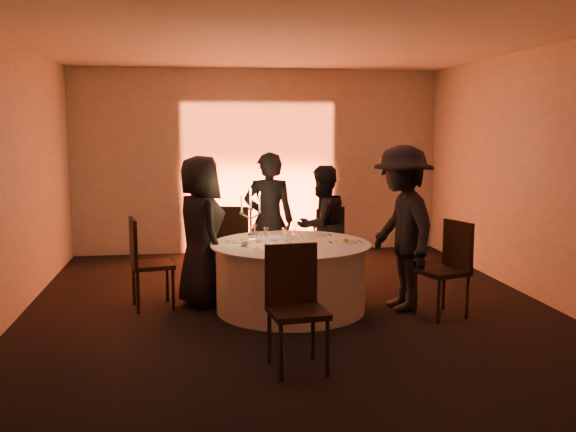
{
  "coord_description": "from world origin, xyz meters",
  "views": [
    {
      "loc": [
        -1.07,
        -7.01,
        2.07
      ],
      "look_at": [
        0.0,
        0.2,
        1.05
      ],
      "focal_mm": 40.0,
      "sensor_mm": 36.0,
      "label": 1
    }
  ],
  "objects": [
    {
      "name": "wall_back",
      "position": [
        0.0,
        3.5,
        1.5
      ],
      "size": [
        7.0,
        0.0,
        7.0
      ],
      "primitive_type": "plane",
      "rotation": [
        1.57,
        0.0,
        0.0
      ],
      "color": "#B0ACA4",
      "rests_on": "floor"
    },
    {
      "name": "coffee_cup",
      "position": [
        -0.52,
        -0.11,
        0.8
      ],
      "size": [
        0.11,
        0.11,
        0.07
      ],
      "color": "white",
      "rests_on": "banquet_table"
    },
    {
      "name": "guest_right",
      "position": [
        1.25,
        -0.14,
        0.93
      ],
      "size": [
        0.82,
        1.27,
        1.87
      ],
      "primitive_type": "imported",
      "rotation": [
        0.0,
        0.0,
        -1.46
      ],
      "color": "black",
      "rests_on": "floor"
    },
    {
      "name": "guest_back_right",
      "position": [
        0.58,
        1.1,
        0.79
      ],
      "size": [
        0.95,
        0.88,
        1.57
      ],
      "primitive_type": "imported",
      "rotation": [
        0.0,
        0.0,
        -2.66
      ],
      "color": "black",
      "rests_on": "floor"
    },
    {
      "name": "plate_front",
      "position": [
        -0.0,
        -0.54,
        0.78
      ],
      "size": [
        0.36,
        0.26,
        0.01
      ],
      "color": "white",
      "rests_on": "banquet_table"
    },
    {
      "name": "wall_front",
      "position": [
        0.0,
        -3.5,
        1.5
      ],
      "size": [
        7.0,
        0.0,
        7.0
      ],
      "primitive_type": "plane",
      "rotation": [
        -1.57,
        0.0,
        0.0
      ],
      "color": "#B0ACA4",
      "rests_on": "floor"
    },
    {
      "name": "candelabra",
      "position": [
        -0.43,
        0.21,
        0.99
      ],
      "size": [
        0.26,
        0.12,
        0.62
      ],
      "color": "white",
      "rests_on": "banquet_table"
    },
    {
      "name": "wall_left",
      "position": [
        -3.0,
        0.0,
        1.5
      ],
      "size": [
        0.0,
        7.0,
        7.0
      ],
      "primitive_type": "plane",
      "rotation": [
        1.57,
        0.0,
        1.57
      ],
      "color": "#B0ACA4",
      "rests_on": "floor"
    },
    {
      "name": "wine_glass_f",
      "position": [
        -0.39,
        0.2,
        0.91
      ],
      "size": [
        0.07,
        0.07,
        0.19
      ],
      "color": "silver",
      "rests_on": "banquet_table"
    },
    {
      "name": "tumbler_d",
      "position": [
        -0.02,
        -0.02,
        0.82
      ],
      "size": [
        0.07,
        0.07,
        0.09
      ],
      "primitive_type": "cylinder",
      "color": "silver",
      "rests_on": "banquet_table"
    },
    {
      "name": "uplighter_fixture",
      "position": [
        0.0,
        3.2,
        0.05
      ],
      "size": [
        0.25,
        0.12,
        0.1
      ],
      "primitive_type": "cube",
      "color": "black",
      "rests_on": "floor"
    },
    {
      "name": "floor",
      "position": [
        0.0,
        0.0,
        0.0
      ],
      "size": [
        7.0,
        7.0,
        0.0
      ],
      "primitive_type": "plane",
      "color": "black",
      "rests_on": "ground"
    },
    {
      "name": "chair_left",
      "position": [
        -1.64,
        0.3,
        0.59
      ],
      "size": [
        0.54,
        0.54,
        1.04
      ],
      "rotation": [
        0.0,
        0.0,
        1.77
      ],
      "color": "black",
      "rests_on": "floor"
    },
    {
      "name": "wine_glass_d",
      "position": [
        -0.09,
        -0.08,
        0.91
      ],
      "size": [
        0.07,
        0.07,
        0.19
      ],
      "color": "silver",
      "rests_on": "banquet_table"
    },
    {
      "name": "wine_glass_c",
      "position": [
        0.07,
        0.12,
        0.91
      ],
      "size": [
        0.07,
        0.07,
        0.19
      ],
      "color": "silver",
      "rests_on": "banquet_table"
    },
    {
      "name": "banquet_table",
      "position": [
        0.0,
        0.0,
        0.38
      ],
      "size": [
        1.8,
        1.8,
        0.77
      ],
      "color": "black",
      "rests_on": "floor"
    },
    {
      "name": "wine_glass_e",
      "position": [
        -0.41,
        -0.27,
        0.91
      ],
      "size": [
        0.07,
        0.07,
        0.19
      ],
      "color": "silver",
      "rests_on": "banquet_table"
    },
    {
      "name": "plate_back_right",
      "position": [
        0.38,
        0.45,
        0.78
      ],
      "size": [
        0.35,
        0.28,
        0.01
      ],
      "color": "white",
      "rests_on": "banquet_table"
    },
    {
      "name": "tumbler_b",
      "position": [
        -0.2,
        -0.36,
        0.82
      ],
      "size": [
        0.07,
        0.07,
        0.09
      ],
      "primitive_type": "cylinder",
      "color": "silver",
      "rests_on": "banquet_table"
    },
    {
      "name": "chair_back_left",
      "position": [
        -0.55,
        1.39,
        0.59
      ],
      "size": [
        0.58,
        0.58,
        1.04
      ],
      "rotation": [
        0.0,
        0.0,
        2.8
      ],
      "color": "black",
      "rests_on": "floor"
    },
    {
      "name": "guest_back_left",
      "position": [
        -0.12,
        1.03,
        0.88
      ],
      "size": [
        0.68,
        0.49,
        1.75
      ],
      "primitive_type": "imported",
      "rotation": [
        0.0,
        0.0,
        3.02
      ],
      "color": "black",
      "rests_on": "floor"
    },
    {
      "name": "chair_front",
      "position": [
        -0.23,
        -1.73,
        0.6
      ],
      "size": [
        0.52,
        0.52,
        1.06
      ],
      "rotation": [
        0.0,
        0.0,
        0.12
      ],
      "color": "black",
      "rests_on": "floor"
    },
    {
      "name": "tumbler_c",
      "position": [
        -0.08,
        -0.32,
        0.82
      ],
      "size": [
        0.07,
        0.07,
        0.09
      ],
      "primitive_type": "cylinder",
      "color": "silver",
      "rests_on": "banquet_table"
    },
    {
      "name": "plate_left",
      "position": [
        -0.52,
        0.16,
        0.79
      ],
      "size": [
        0.36,
        0.25,
        0.08
      ],
      "color": "white",
      "rests_on": "banquet_table"
    },
    {
      "name": "wine_glass_a",
      "position": [
        0.03,
        -0.26,
        0.91
      ],
      "size": [
        0.07,
        0.07,
        0.19
      ],
      "color": "silver",
      "rests_on": "banquet_table"
    },
    {
      "name": "guest_left",
      "position": [
        -1.0,
        0.36,
        0.87
      ],
      "size": [
        0.81,
        0.99,
        1.74
      ],
      "primitive_type": "imported",
      "rotation": [
        0.0,
        0.0,
        1.92
      ],
      "color": "black",
      "rests_on": "floor"
    },
    {
      "name": "ceiling",
      "position": [
        0.0,
        0.0,
        3.0
      ],
      "size": [
        7.0,
        7.0,
        0.0
      ],
      "primitive_type": "plane",
      "rotation": [
        3.14,
        0.0,
        0.0
      ],
      "color": "white",
      "rests_on": "wall_back"
    },
    {
      "name": "plate_right",
      "position": [
        0.62,
        -0.06,
        0.79
      ],
      "size": [
        0.36,
        0.27,
        0.08
      ],
      "color": "white",
      "rests_on": "banquet_table"
    },
    {
      "name": "wine_glass_b",
      "position": [
        -0.28,
        -0.02,
        0.91
      ],
      "size": [
        0.07,
        0.07,
        0.19
      ],
      "color": "silver",
      "rests_on": "banquet_table"
    },
    {
      "name": "wall_right",
      "position": [
        3.0,
        0.0,
        1.5
      ],
      "size": [
        0.0,
        7.0,
        7.0
      ],
      "primitive_type": "plane",
      "rotation": [
        1.57,
        0.0,
        -1.57
      ],
      "color": "#B0ACA4",
      "rests_on": "floor"
    },
    {
      "name": "chair_back_right",
      "position": [
        0.66,
        1.27,
        0.57
      ],
      "size": [
        0.59,
        0.59,
        1.01
      ],
      "rotation": [
        0.0,
        0.0,
        -2.71
      ],
      "color": "black",
      "rests_on": "floor"
    },
    {
      "name": "plate_back_left",
      "position": [
        -0.05,
        0.56,
        0.78
      ],
      "size": [
        0.35,
        0.25,
        0.01
      ],
      "color": "white",
      "rests_on": "banquet_table"
    },
    {
      "name": "chair_right",
      "position": [
        1.68,
        -0.48,
        0.59
      ],
      "size": [
        0.58,
        0.58,
        1.05
      ],
      "rotation": [
        0.0,
        0.0,
        -1.26
      ],
      "color": "black",
      "rests_on": "floor"
    },
    {
      "name": "tumbler_a",
      "position": [
        -0.35,
        0.08,
        0.82
      ],
      "size": [
        0.07,
        0.07,
        0.09
      ],
      "primitive_type": "cylinder",
      "color": "silver",
      "rests_on": "banquet_table"
    }
  ]
}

